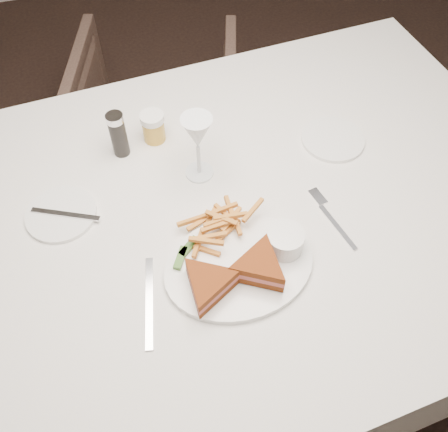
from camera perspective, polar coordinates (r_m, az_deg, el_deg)
name	(u,v)px	position (r m, az deg, el deg)	size (l,w,h in m)	color
ground	(330,324)	(1.86, 12.00, -11.98)	(5.00, 5.00, 0.00)	black
table	(219,290)	(1.46, -0.57, -8.43)	(1.60, 1.07, 0.75)	silver
chair_far	(159,110)	(2.05, -7.47, 11.88)	(0.61, 0.57, 0.63)	#45332A
table_setting	(220,221)	(1.08, -0.49, -0.60)	(0.85, 0.59, 0.18)	white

